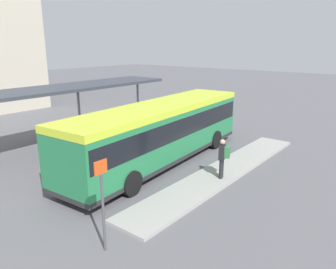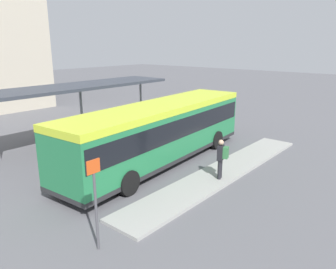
# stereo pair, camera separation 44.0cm
# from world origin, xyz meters

# --- Properties ---
(ground_plane) EXTENTS (120.00, 120.00, 0.00)m
(ground_plane) POSITION_xyz_m (0.00, 0.00, 0.00)
(ground_plane) COLOR #5B5B60
(curb_island) EXTENTS (13.04, 1.80, 0.12)m
(curb_island) POSITION_xyz_m (0.81, -3.20, 0.06)
(curb_island) COLOR #9E9E99
(curb_island) RESTS_ON ground_plane
(city_bus) EXTENTS (12.18, 3.50, 3.01)m
(city_bus) POSITION_xyz_m (0.01, 0.00, 1.77)
(city_bus) COLOR #237A47
(city_bus) RESTS_ON ground_plane
(pedestrian_waiting) EXTENTS (0.50, 0.54, 1.77)m
(pedestrian_waiting) POSITION_xyz_m (-0.04, -3.58, 1.14)
(pedestrian_waiting) COLOR #232328
(pedestrian_waiting) RESTS_ON curb_island
(bicycle_red) EXTENTS (0.48, 1.65, 0.71)m
(bicycle_red) POSITION_xyz_m (9.44, 4.18, 0.36)
(bicycle_red) COLOR black
(bicycle_red) RESTS_ON ground_plane
(bicycle_yellow) EXTENTS (0.48, 1.57, 0.68)m
(bicycle_yellow) POSITION_xyz_m (9.13, 4.92, 0.34)
(bicycle_yellow) COLOR black
(bicycle_yellow) RESTS_ON ground_plane
(bicycle_orange) EXTENTS (0.48, 1.80, 0.78)m
(bicycle_orange) POSITION_xyz_m (9.02, 5.65, 0.39)
(bicycle_orange) COLOR black
(bicycle_orange) RESTS_ON ground_plane
(station_shelter) EXTENTS (12.40, 3.17, 3.44)m
(station_shelter) POSITION_xyz_m (0.10, 6.69, 3.29)
(station_shelter) COLOR #383D47
(station_shelter) RESTS_ON ground_plane
(potted_planter_near_shelter) EXTENTS (1.03, 1.03, 1.50)m
(potted_planter_near_shelter) POSITION_xyz_m (1.98, 4.07, 0.78)
(potted_planter_near_shelter) COLOR slate
(potted_planter_near_shelter) RESTS_ON ground_plane
(potted_planter_far_side) EXTENTS (0.89, 0.89, 1.28)m
(potted_planter_far_side) POSITION_xyz_m (0.46, 4.00, 0.66)
(potted_planter_far_side) COLOR slate
(potted_planter_far_side) RESTS_ON ground_plane
(platform_sign) EXTENTS (0.44, 0.08, 2.80)m
(platform_sign) POSITION_xyz_m (-6.68, -3.45, 1.56)
(platform_sign) COLOR #4C4C51
(platform_sign) RESTS_ON ground_plane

